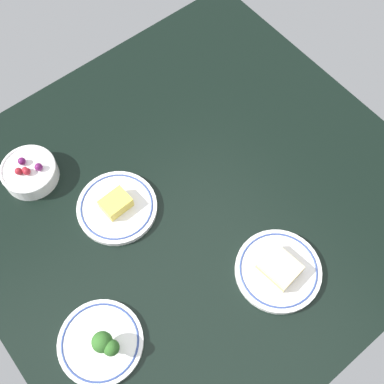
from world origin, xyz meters
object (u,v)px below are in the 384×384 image
at_px(plate_sandwich, 278,270).
at_px(bowl_berries, 30,172).
at_px(plate_cheese, 117,207).
at_px(plate_broccoli, 101,343).

xyz_separation_m(plate_sandwich, bowl_berries, (0.33, -0.61, 0.01)).
relative_size(plate_sandwich, plate_cheese, 1.01).
relative_size(plate_sandwich, plate_broccoli, 1.07).
distance_m(plate_sandwich, plate_cheese, 0.44).
distance_m(plate_broccoli, bowl_berries, 0.49).
bearing_deg(plate_broccoli, bowl_berries, -101.60).
bearing_deg(plate_sandwich, bowl_berries, -61.26).
xyz_separation_m(plate_broccoli, bowl_berries, (-0.10, -0.48, 0.01)).
distance_m(plate_sandwich, bowl_berries, 0.69).
bearing_deg(plate_cheese, plate_broccoli, 49.44).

